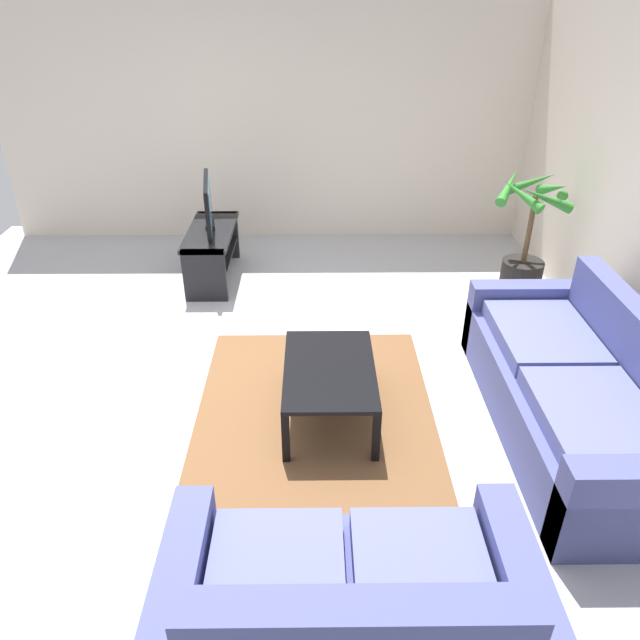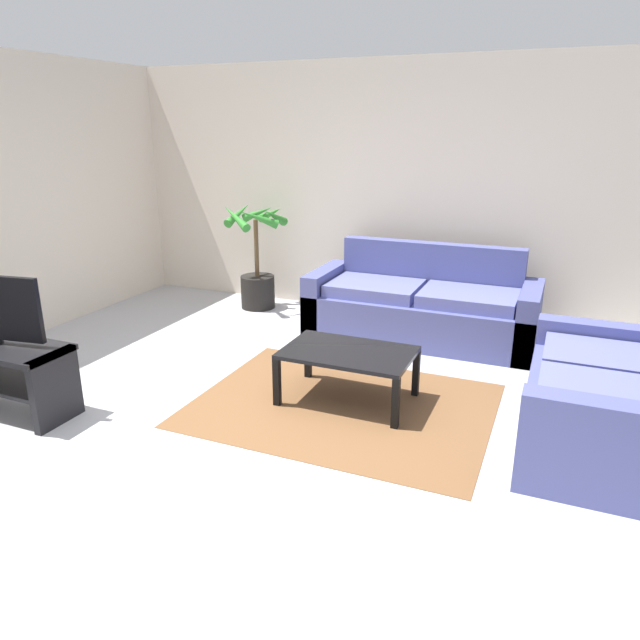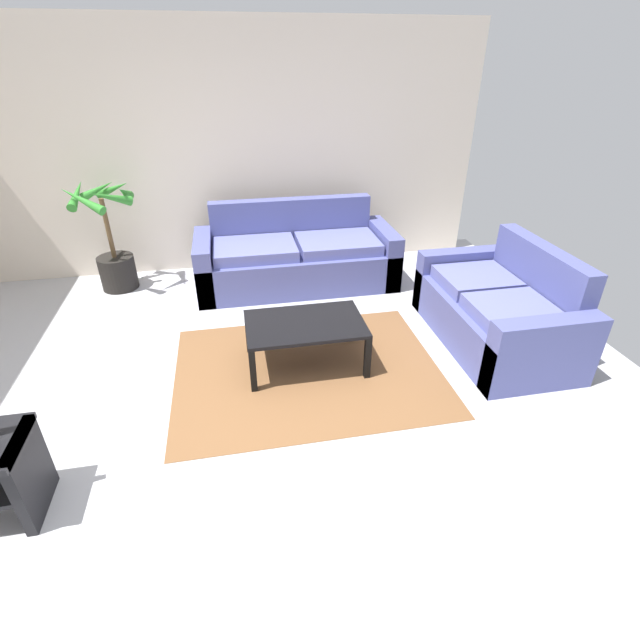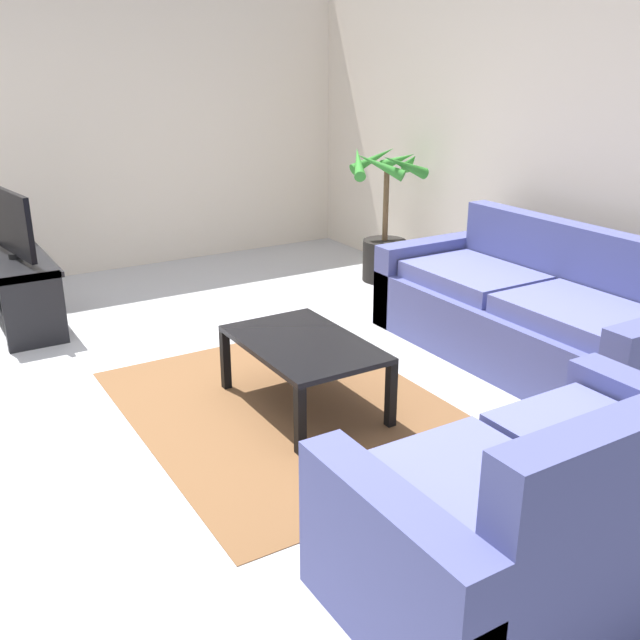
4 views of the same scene
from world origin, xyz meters
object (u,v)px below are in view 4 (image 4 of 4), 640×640
at_px(tv, 11,223).
at_px(tv_stand, 19,282).
at_px(couch_loveseat, 546,514).
at_px(potted_palm, 385,230).
at_px(couch_main, 528,317).
at_px(coffee_table, 303,349).

bearing_deg(tv, tv_stand, -81.42).
xyz_separation_m(couch_loveseat, potted_palm, (-3.60, 1.86, 0.17)).
xyz_separation_m(couch_loveseat, tv, (-4.06, -1.19, 0.50)).
relative_size(couch_loveseat, tv_stand, 1.47).
relative_size(couch_main, coffee_table, 2.27).
height_order(couch_loveseat, potted_palm, potted_palm).
bearing_deg(tv_stand, coffee_table, 26.65).
bearing_deg(couch_main, tv_stand, -131.40).
xyz_separation_m(couch_main, coffee_table, (-0.17, -1.64, 0.06)).
distance_m(tv, potted_palm, 3.10).
relative_size(couch_loveseat, potted_palm, 1.34).
distance_m(couch_loveseat, tv, 4.26).
xyz_separation_m(couch_loveseat, coffee_table, (-1.78, -0.04, 0.06)).
xyz_separation_m(couch_main, tv, (-2.46, -2.78, 0.50)).
bearing_deg(coffee_table, tv, -153.41).
relative_size(couch_main, tv_stand, 2.01).
distance_m(couch_loveseat, coffee_table, 1.78).
height_order(couch_main, tv_stand, couch_main).
bearing_deg(potted_palm, tv, -98.70).
distance_m(couch_main, tv, 3.75).
bearing_deg(couch_loveseat, couch_main, 135.15).
relative_size(coffee_table, potted_palm, 0.80).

